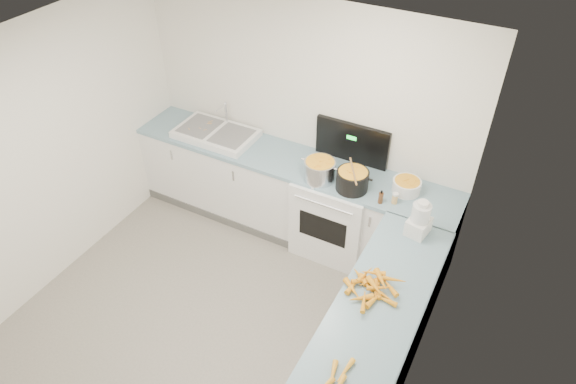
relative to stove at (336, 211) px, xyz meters
The scene contains 19 objects.
floor 1.84m from the stove, 108.07° to the right, with size 3.50×4.00×0.00m, color gray, non-canonical shape.
ceiling 2.69m from the stove, 108.07° to the right, with size 3.50×4.00×0.00m, color white, non-canonical shape.
wall_back 1.00m from the stove, 150.23° to the left, with size 3.50×2.50×0.00m, color white, non-canonical shape.
wall_left 2.96m from the stove, 143.77° to the right, with size 4.00×2.50×0.00m, color white, non-canonical shape.
wall_right 2.21m from the stove, 54.55° to the right, with size 4.00×2.50×0.00m, color white, non-canonical shape.
counter_back 0.55m from the stove, behind, with size 3.50×0.62×0.94m.
counter_right 1.65m from the stove, 56.99° to the right, with size 0.62×2.20×0.94m.
stove is the anchor object (origin of this frame).
sink 1.54m from the stove, behind, with size 0.86×0.52×0.31m.
steel_pot 0.59m from the stove, 134.84° to the right, with size 0.31×0.31×0.22m, color silver.
black_pot 0.60m from the stove, 35.95° to the right, with size 0.30×0.30×0.22m, color black.
wooden_spoon 0.71m from the stove, 35.95° to the right, with size 0.02×0.02×0.41m, color #AD7A47.
mixing_bowl 0.84m from the stove, ahead, with size 0.27×0.27×0.12m, color white.
extract_bottle 0.75m from the stove, 22.36° to the right, with size 0.04×0.04×0.11m, color #593319.
spice_jar 0.81m from the stove, 13.63° to the right, with size 0.05×0.05×0.09m, color #E5B266.
food_processor 1.18m from the stove, 25.47° to the right, with size 0.20×0.23×0.34m.
carrot_pile 1.53m from the stove, 56.77° to the right, with size 0.44×0.44×0.10m.
peeled_carrots 2.26m from the stove, 66.96° to the right, with size 0.16×0.38×0.04m.
peelings 1.72m from the stove, behind, with size 0.24×0.29×0.01m.
Camera 1 is at (1.99, -2.07, 3.95)m, focal length 32.00 mm.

